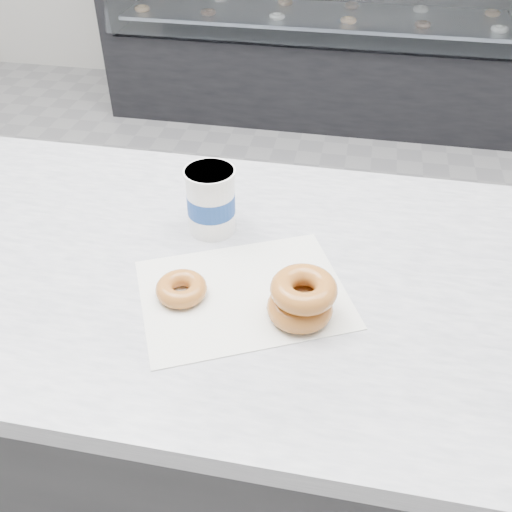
{
  "coord_description": "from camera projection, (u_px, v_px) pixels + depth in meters",
  "views": [
    {
      "loc": [
        0.33,
        -1.37,
        1.55
      ],
      "look_at": [
        0.18,
        -0.63,
        0.95
      ],
      "focal_mm": 40.0,
      "sensor_mm": 36.0,
      "label": 1
    }
  ],
  "objects": [
    {
      "name": "donut_single",
      "position": [
        181.0,
        289.0,
        0.95
      ],
      "size": [
        0.1,
        0.1,
        0.03
      ],
      "primitive_type": "torus",
      "rotation": [
        0.0,
        0.0,
        -0.14
      ],
      "color": "#B76E32",
      "rests_on": "wax_paper"
    },
    {
      "name": "wax_paper",
      "position": [
        243.0,
        294.0,
        0.96
      ],
      "size": [
        0.42,
        0.38,
        0.0
      ],
      "primitive_type": "cube",
      "rotation": [
        0.0,
        0.0,
        0.45
      ],
      "color": "silver",
      "rests_on": "counter"
    },
    {
      "name": "display_case",
      "position": [
        315.0,
        30.0,
        3.38
      ],
      "size": [
        2.4,
        0.74,
        1.25
      ],
      "color": "black",
      "rests_on": "ground"
    },
    {
      "name": "counter",
      "position": [
        181.0,
        407.0,
        1.32
      ],
      "size": [
        3.06,
        0.76,
        0.9
      ],
      "color": "#333335",
      "rests_on": "ground"
    },
    {
      "name": "donut_stack",
      "position": [
        302.0,
        298.0,
        0.9
      ],
      "size": [
        0.11,
        0.11,
        0.07
      ],
      "color": "#B76E32",
      "rests_on": "wax_paper"
    },
    {
      "name": "coffee_cup",
      "position": [
        211.0,
        200.0,
        1.07
      ],
      "size": [
        0.1,
        0.1,
        0.13
      ],
      "rotation": [
        0.0,
        0.0,
        0.05
      ],
      "color": "white",
      "rests_on": "counter"
    },
    {
      "name": "ground",
      "position": [
        240.0,
        349.0,
        2.06
      ],
      "size": [
        5.0,
        5.0,
        0.0
      ],
      "primitive_type": "plane",
      "color": "#949496",
      "rests_on": "ground"
    }
  ]
}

